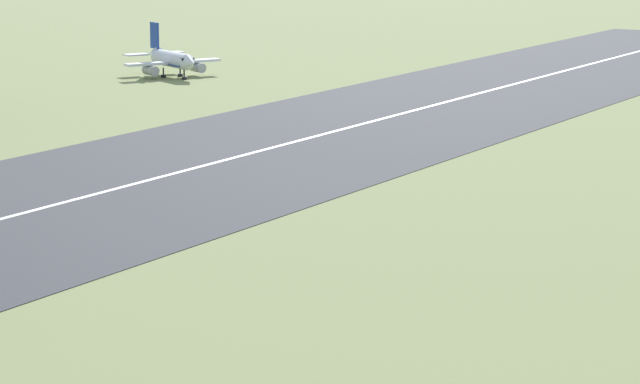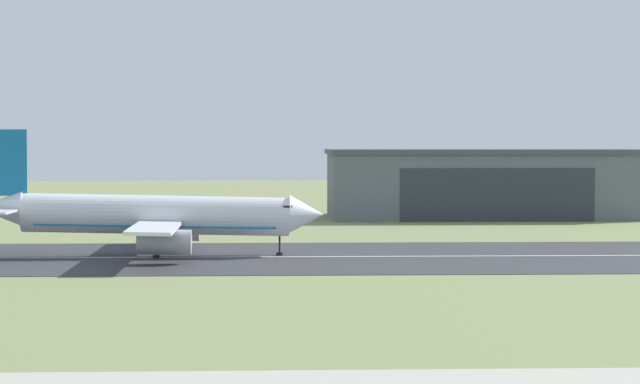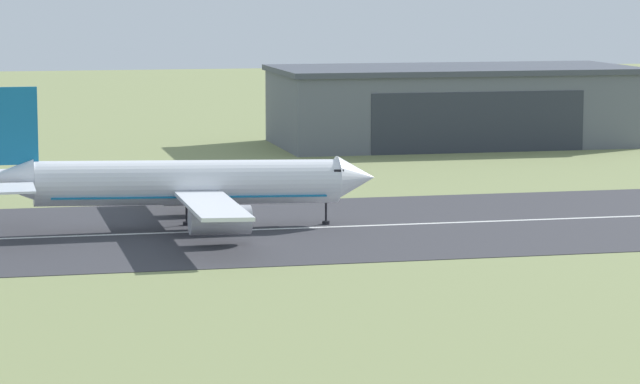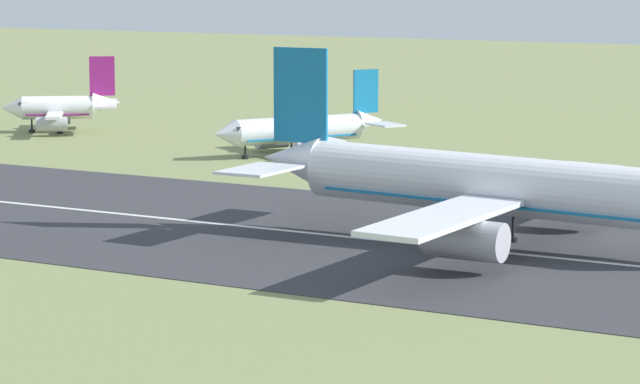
% 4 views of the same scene
% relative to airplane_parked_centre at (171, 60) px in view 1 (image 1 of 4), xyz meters
% --- Properties ---
extents(airplane_parked_centre, '(16.39, 16.95, 8.57)m').
position_rel_airplane_parked_centre_xyz_m(airplane_parked_centre, '(0.00, 0.00, 0.00)').
color(airplane_parked_centre, silver).
rests_on(airplane_parked_centre, ground_plane).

